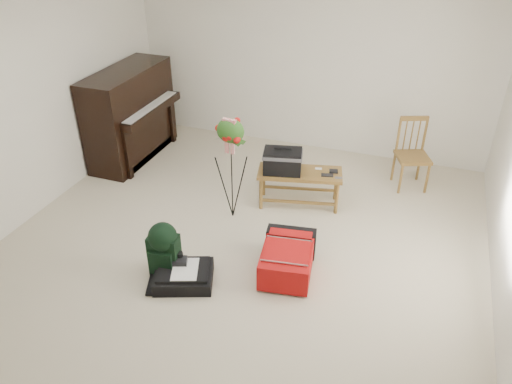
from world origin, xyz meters
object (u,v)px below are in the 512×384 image
at_px(flower_stand, 231,170).
at_px(bench, 288,163).
at_px(green_backpack, 164,247).
at_px(dining_chair, 413,155).
at_px(piano, 131,116).
at_px(black_duffel, 184,275).
at_px(red_suitcase, 289,255).

bearing_deg(flower_stand, bench, 52.06).
height_order(bench, green_backpack, bench).
relative_size(dining_chair, flower_stand, 0.71).
distance_m(piano, black_duffel, 2.93).
height_order(dining_chair, black_duffel, dining_chair).
height_order(piano, red_suitcase, piano).
bearing_deg(flower_stand, dining_chair, 45.10).
xyz_separation_m(piano, black_duffel, (1.87, -2.19, -0.52)).
height_order(piano, flower_stand, flower_stand).
bearing_deg(dining_chair, red_suitcase, -136.54).
distance_m(red_suitcase, black_duffel, 1.05).
bearing_deg(flower_stand, green_backpack, -94.00).
distance_m(bench, black_duffel, 1.86).
relative_size(black_duffel, green_backpack, 1.16).
height_order(red_suitcase, black_duffel, red_suitcase).
bearing_deg(red_suitcase, dining_chair, 56.37).
relative_size(dining_chair, black_duffel, 1.33).
xyz_separation_m(dining_chair, black_duffel, (-1.87, -2.65, -0.35)).
relative_size(red_suitcase, green_backpack, 1.36).
xyz_separation_m(dining_chair, red_suitcase, (-0.98, -2.11, -0.27)).
distance_m(piano, green_backpack, 2.70).
relative_size(bench, dining_chair, 1.17).
bearing_deg(green_backpack, black_duffel, -22.21).
bearing_deg(piano, black_duffel, -49.46).
bearing_deg(green_backpack, flower_stand, 71.35).
xyz_separation_m(piano, red_suitcase, (2.77, -1.65, -0.44)).
relative_size(dining_chair, green_backpack, 1.54).
distance_m(black_duffel, green_backpack, 0.33).
relative_size(piano, flower_stand, 1.19).
distance_m(dining_chair, green_backpack, 3.34).
bearing_deg(green_backpack, bench, 58.74).
bearing_deg(flower_stand, piano, 160.56).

